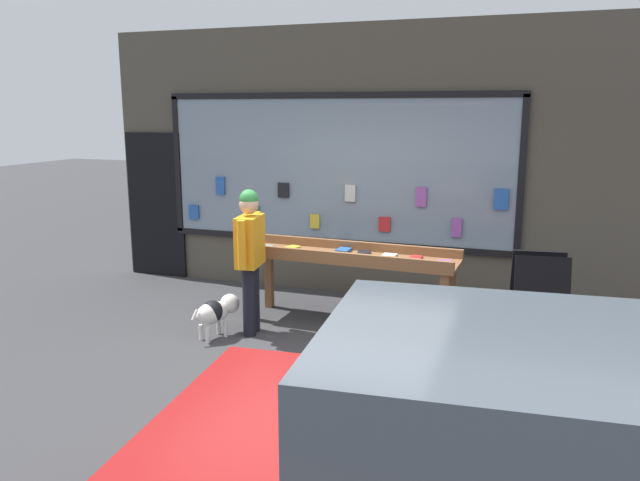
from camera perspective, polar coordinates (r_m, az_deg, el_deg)
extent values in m
plane|color=#38383A|center=(6.28, -0.33, -10.80)|extent=(40.00, 40.00, 0.00)
cube|color=#4C473D|center=(8.13, 5.37, 7.04)|extent=(7.59, 0.20, 3.48)
cube|color=gray|center=(8.16, 1.29, 6.46)|extent=(4.66, 0.03, 1.90)
cube|color=black|center=(8.13, 1.32, 13.14)|extent=(4.74, 0.06, 0.08)
cube|color=black|center=(8.31, 1.26, -0.07)|extent=(4.74, 0.06, 0.08)
cube|color=black|center=(9.15, -12.84, 6.76)|extent=(0.08, 0.06, 1.90)
cube|color=black|center=(7.77, 17.95, 5.61)|extent=(0.08, 0.06, 1.90)
cube|color=#2659B2|center=(9.07, -11.46, 2.55)|extent=(0.15, 0.03, 0.21)
cube|color=#2659B2|center=(8.80, -9.09, 4.96)|extent=(0.13, 0.03, 0.25)
cube|color=#338C4C|center=(8.63, -6.02, 2.42)|extent=(0.15, 0.03, 0.24)
cube|color=black|center=(8.40, -3.37, 4.61)|extent=(0.16, 0.03, 0.20)
cube|color=yellow|center=(8.30, -0.47, 1.77)|extent=(0.13, 0.03, 0.19)
cube|color=silver|center=(8.09, 2.78, 4.35)|extent=(0.14, 0.03, 0.22)
cube|color=red|center=(8.03, 5.91, 1.49)|extent=(0.15, 0.03, 0.19)
cube|color=#994CA5|center=(7.88, 9.23, 3.95)|extent=(0.13, 0.03, 0.25)
cube|color=#994CA5|center=(7.87, 12.38, 1.17)|extent=(0.12, 0.03, 0.24)
cube|color=#2659B2|center=(7.77, 16.23, 3.63)|extent=(0.17, 0.03, 0.25)
cube|color=black|center=(9.44, -14.75, 3.14)|extent=(0.90, 0.04, 2.10)
cube|color=brown|center=(7.35, -6.37, -4.28)|extent=(0.09, 0.09, 0.77)
cube|color=brown|center=(6.65, 11.23, -6.20)|extent=(0.09, 0.09, 0.77)
cube|color=brown|center=(7.78, -4.66, -3.33)|extent=(0.09, 0.09, 0.77)
cube|color=brown|center=(7.12, 11.95, -5.00)|extent=(0.09, 0.09, 0.77)
cube|color=brown|center=(7.04, 2.67, -1.53)|extent=(2.48, 0.75, 0.04)
cube|color=brown|center=(6.75, 1.86, -1.59)|extent=(2.46, 0.15, 0.12)
cube|color=brown|center=(7.30, 3.43, -0.56)|extent=(2.46, 0.15, 0.12)
cube|color=#5999A5|center=(7.41, -5.13, -0.62)|extent=(0.19, 0.24, 0.03)
cube|color=yellow|center=(7.37, -2.69, -0.67)|extent=(0.19, 0.25, 0.02)
cube|color=black|center=(7.08, -1.51, -1.16)|extent=(0.16, 0.25, 0.03)
cube|color=#2659B2|center=(7.20, 2.16, -0.91)|extent=(0.15, 0.21, 0.03)
cube|color=black|center=(7.09, 4.03, -1.14)|extent=(0.17, 0.21, 0.03)
cube|color=silver|center=(7.00, 6.32, -1.40)|extent=(0.16, 0.20, 0.02)
cube|color=red|center=(6.88, 8.68, -1.65)|extent=(0.15, 0.23, 0.03)
cube|color=#994CA5|center=(6.77, 11.28, -2.02)|extent=(0.20, 0.24, 0.02)
cylinder|color=black|center=(6.83, -6.50, -5.57)|extent=(0.14, 0.14, 0.77)
cylinder|color=black|center=(6.97, -6.12, -5.20)|extent=(0.14, 0.14, 0.77)
cube|color=orange|center=(6.73, -6.44, -0.04)|extent=(0.28, 0.46, 0.54)
cylinder|color=orange|center=(6.47, -7.18, -0.42)|extent=(0.09, 0.09, 0.52)
cylinder|color=orange|center=(6.99, -5.76, 0.53)|extent=(0.09, 0.09, 0.52)
sphere|color=tan|center=(6.66, -6.52, 3.30)|extent=(0.21, 0.21, 0.21)
sphere|color=#338C3F|center=(6.65, -6.53, 3.83)|extent=(0.20, 0.20, 0.20)
ellipsoid|color=white|center=(6.82, -9.80, -6.53)|extent=(0.37, 0.46, 0.24)
ellipsoid|color=black|center=(6.82, -9.80, -6.45)|extent=(0.32, 0.32, 0.25)
sphere|color=white|center=(6.95, -8.25, -5.72)|extent=(0.21, 0.21, 0.21)
cylinder|color=white|center=(6.68, -11.38, -6.67)|extent=(0.06, 0.10, 0.12)
cylinder|color=white|center=(6.92, -8.65, -8.01)|extent=(0.04, 0.04, 0.17)
cylinder|color=white|center=(7.00, -9.26, -7.78)|extent=(0.04, 0.04, 0.17)
cylinder|color=white|center=(6.78, -10.24, -8.49)|extent=(0.04, 0.04, 0.17)
cylinder|color=white|center=(6.87, -10.85, -8.24)|extent=(0.04, 0.04, 0.17)
cube|color=black|center=(6.50, 19.57, -5.91)|extent=(0.55, 0.31, 1.01)
cube|color=brown|center=(6.50, 19.57, -5.91)|extent=(0.57, 0.13, 0.07)
cube|color=black|center=(6.92, 19.09, -4.79)|extent=(0.55, 0.31, 1.01)
cube|color=brown|center=(6.92, 19.09, -4.79)|extent=(0.57, 0.13, 0.07)
cube|color=#4C5660|center=(3.15, 21.49, -13.27)|extent=(2.37, 1.71, 0.56)
cylinder|color=black|center=(4.37, 0.75, -17.21)|extent=(0.61, 0.23, 0.60)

